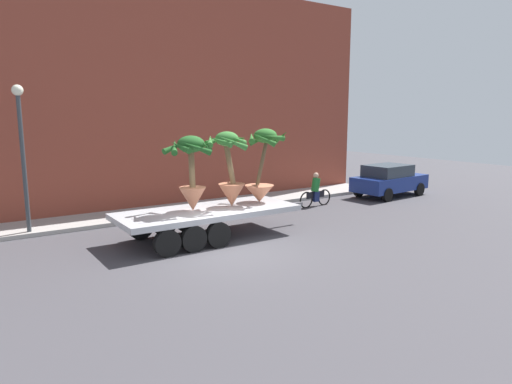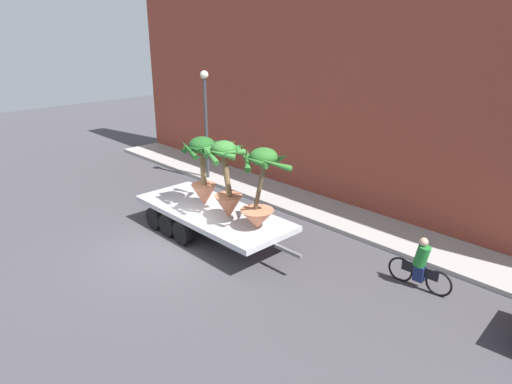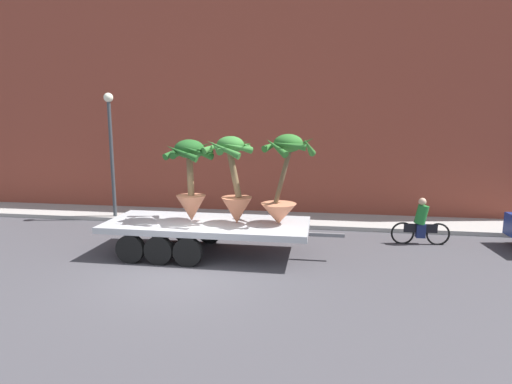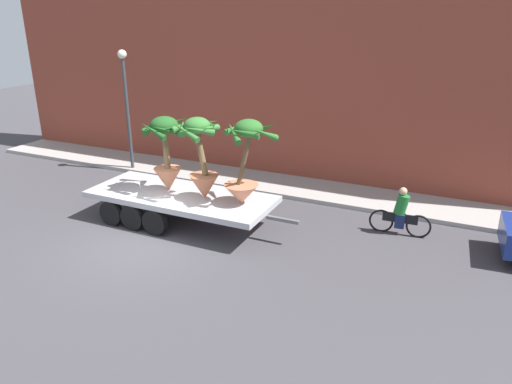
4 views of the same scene
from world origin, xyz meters
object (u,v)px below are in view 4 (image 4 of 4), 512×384
object	(u,v)px
potted_palm_middle	(245,165)
cyclist	(401,214)
flatbed_trailer	(174,199)
street_lamp	(126,95)
potted_palm_rear	(166,151)
potted_palm_front	(201,158)

from	to	relation	value
potted_palm_middle	cyclist	xyz separation A→B (m)	(4.24, 1.97, -1.54)
flatbed_trailer	street_lamp	size ratio (longest dim) A/B	1.44
potted_palm_rear	flatbed_trailer	bearing A→B (deg)	-18.16
potted_palm_front	cyclist	size ratio (longest dim) A/B	1.37
flatbed_trailer	street_lamp	world-z (taller)	street_lamp
potted_palm_front	street_lamp	distance (m)	6.81
potted_palm_rear	cyclist	distance (m)	7.43
cyclist	street_lamp	world-z (taller)	street_lamp
cyclist	potted_palm_middle	bearing A→B (deg)	-155.07
potted_palm_middle	potted_palm_front	world-z (taller)	potted_palm_middle
flatbed_trailer	cyclist	xyz separation A→B (m)	(6.73, 2.05, -0.10)
cyclist	street_lamp	size ratio (longest dim) A/B	0.38
potted_palm_front	cyclist	world-z (taller)	potted_palm_front
flatbed_trailer	street_lamp	xyz separation A→B (m)	(-4.60, 3.62, 2.46)
potted_palm_middle	potted_palm_front	bearing A→B (deg)	-175.52
flatbed_trailer	cyclist	world-z (taller)	cyclist
potted_palm_front	cyclist	bearing A→B (deg)	20.22
cyclist	potted_palm_front	bearing A→B (deg)	-159.78
potted_palm_rear	street_lamp	bearing A→B (deg)	140.89
potted_palm_front	street_lamp	size ratio (longest dim) A/B	0.52
cyclist	street_lamp	bearing A→B (deg)	172.13
flatbed_trailer	potted_palm_middle	bearing A→B (deg)	1.82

